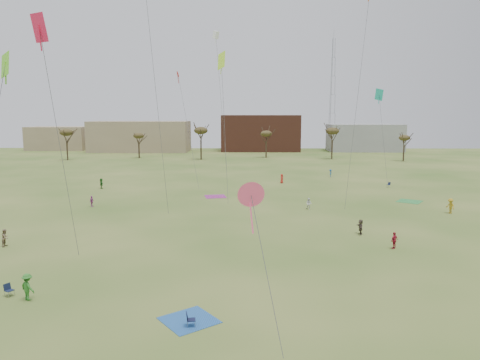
{
  "coord_description": "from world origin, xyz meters",
  "views": [
    {
      "loc": [
        0.84,
        -34.74,
        12.34
      ],
      "look_at": [
        0.0,
        12.0,
        5.5
      ],
      "focal_mm": 33.79,
      "sensor_mm": 36.0,
      "label": 1
    }
  ],
  "objects_px": {
    "camp_chair_right": "(388,186)",
    "radio_tower": "(332,94)",
    "camp_chair_left": "(9,293)",
    "camp_chair_center": "(191,322)",
    "spectator_fore_a": "(394,240)",
    "flyer_near_center": "(28,287)"
  },
  "relations": [
    {
      "from": "camp_chair_left",
      "to": "camp_chair_center",
      "type": "distance_m",
      "value": 13.64
    },
    {
      "from": "camp_chair_left",
      "to": "camp_chair_right",
      "type": "bearing_deg",
      "value": -11.03
    },
    {
      "from": "camp_chair_left",
      "to": "radio_tower",
      "type": "xyz_separation_m",
      "value": [
        45.46,
        130.66,
        18.95
      ]
    },
    {
      "from": "flyer_near_center",
      "to": "camp_chair_center",
      "type": "bearing_deg",
      "value": -167.14
    },
    {
      "from": "camp_chair_left",
      "to": "camp_chair_center",
      "type": "height_order",
      "value": "same"
    },
    {
      "from": "camp_chair_right",
      "to": "radio_tower",
      "type": "relative_size",
      "value": 0.02
    },
    {
      "from": "flyer_near_center",
      "to": "spectator_fore_a",
      "type": "xyz_separation_m",
      "value": [
        28.24,
        12.17,
        -0.13
      ]
    },
    {
      "from": "spectator_fore_a",
      "to": "flyer_near_center",
      "type": "bearing_deg",
      "value": -15.02
    },
    {
      "from": "spectator_fore_a",
      "to": "camp_chair_left",
      "type": "xyz_separation_m",
      "value": [
        -29.84,
        -11.58,
        -0.53
      ]
    },
    {
      "from": "camp_chair_center",
      "to": "radio_tower",
      "type": "relative_size",
      "value": 0.02
    },
    {
      "from": "spectator_fore_a",
      "to": "camp_chair_center",
      "type": "distance_m",
      "value": 23.11
    },
    {
      "from": "spectator_fore_a",
      "to": "radio_tower",
      "type": "bearing_deg",
      "value": -135.81
    },
    {
      "from": "camp_chair_right",
      "to": "radio_tower",
      "type": "distance_m",
      "value": 85.8
    },
    {
      "from": "camp_chair_right",
      "to": "radio_tower",
      "type": "height_order",
      "value": "radio_tower"
    },
    {
      "from": "flyer_near_center",
      "to": "spectator_fore_a",
      "type": "relative_size",
      "value": 1.16
    },
    {
      "from": "camp_chair_center",
      "to": "camp_chair_right",
      "type": "distance_m",
      "value": 58.13
    },
    {
      "from": "spectator_fore_a",
      "to": "camp_chair_left",
      "type": "height_order",
      "value": "spectator_fore_a"
    },
    {
      "from": "flyer_near_center",
      "to": "camp_chair_right",
      "type": "distance_m",
      "value": 61.4
    },
    {
      "from": "flyer_near_center",
      "to": "radio_tower",
      "type": "distance_m",
      "value": 139.59
    },
    {
      "from": "flyer_near_center",
      "to": "camp_chair_left",
      "type": "relative_size",
      "value": 2.1
    },
    {
      "from": "spectator_fore_a",
      "to": "camp_chair_right",
      "type": "bearing_deg",
      "value": -144.59
    },
    {
      "from": "radio_tower",
      "to": "camp_chair_right",
      "type": "bearing_deg",
      "value": -93.6
    }
  ]
}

